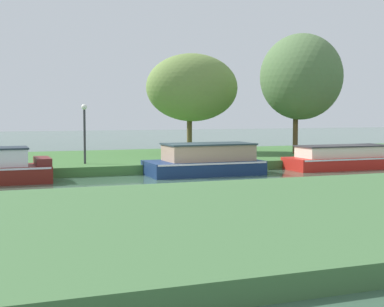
% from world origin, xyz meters
% --- Properties ---
extents(ground_plane, '(120.00, 120.00, 0.00)m').
position_xyz_m(ground_plane, '(0.00, 0.00, 0.00)').
color(ground_plane, '#3C5C48').
extents(riverbank_far, '(72.00, 10.00, 0.40)m').
position_xyz_m(riverbank_far, '(0.00, 7.00, 0.20)').
color(riverbank_far, '#3D6C33').
rests_on(riverbank_far, ground_plane).
extents(riverbank_near, '(72.00, 10.00, 0.40)m').
position_xyz_m(riverbank_near, '(0.00, -9.00, 0.20)').
color(riverbank_near, '#426B3C').
rests_on(riverbank_near, ground_plane).
extents(red_barge, '(6.64, 1.99, 1.09)m').
position_xyz_m(red_barge, '(9.02, 1.20, 0.46)').
color(red_barge, red).
rests_on(red_barge, ground_plane).
extents(navy_cruiser, '(4.81, 2.35, 1.32)m').
position_xyz_m(navy_cruiser, '(1.64, 1.20, 0.57)').
color(navy_cruiser, navy).
rests_on(navy_cruiser, ground_plane).
extents(willow_tree_left, '(5.19, 3.60, 5.42)m').
position_xyz_m(willow_tree_left, '(3.74, 8.31, 3.96)').
color(willow_tree_left, brown).
rests_on(willow_tree_left, riverbank_far).
extents(willow_tree_centre, '(4.13, 4.75, 6.31)m').
position_xyz_m(willow_tree_centre, '(8.60, 5.11, 4.46)').
color(willow_tree_centre, brown).
rests_on(willow_tree_centre, riverbank_far).
extents(lamp_post, '(0.24, 0.24, 2.56)m').
position_xyz_m(lamp_post, '(-3.01, 3.54, 2.04)').
color(lamp_post, '#333338').
rests_on(lamp_post, riverbank_far).
extents(mooring_post_near, '(0.17, 0.17, 0.84)m').
position_xyz_m(mooring_post_near, '(-6.11, 2.39, 0.82)').
color(mooring_post_near, '#553325').
rests_on(mooring_post_near, riverbank_far).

